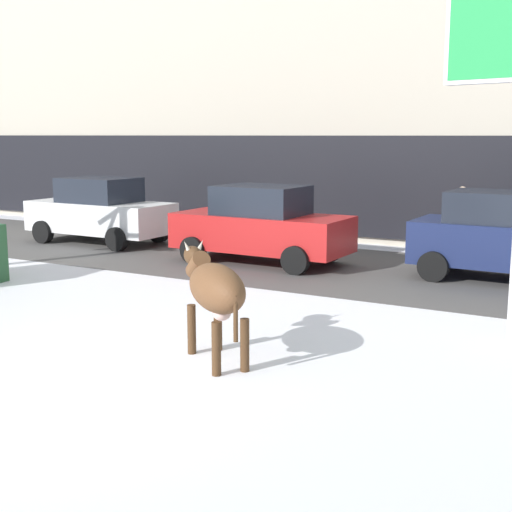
{
  "coord_description": "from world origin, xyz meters",
  "views": [
    {
      "loc": [
        5.88,
        -5.68,
        3.01
      ],
      "look_at": [
        0.53,
        3.86,
        1.1
      ],
      "focal_mm": 48.65,
      "sensor_mm": 36.0,
      "label": 1
    }
  ],
  "objects_px": {
    "car_white_sedan": "(100,211)",
    "car_navy_hatchback": "(498,236)",
    "cow_brown": "(215,289)",
    "car_red_sedan": "(261,225)",
    "pedestrian_by_cars": "(461,220)"
  },
  "relations": [
    {
      "from": "car_white_sedan",
      "to": "car_navy_hatchback",
      "type": "height_order",
      "value": "car_navy_hatchback"
    },
    {
      "from": "cow_brown",
      "to": "car_white_sedan",
      "type": "distance_m",
      "value": 11.11
    },
    {
      "from": "car_navy_hatchback",
      "to": "cow_brown",
      "type": "bearing_deg",
      "value": -107.27
    },
    {
      "from": "car_white_sedan",
      "to": "cow_brown",
      "type": "bearing_deg",
      "value": -40.47
    },
    {
      "from": "cow_brown",
      "to": "pedestrian_by_cars",
      "type": "xyz_separation_m",
      "value": [
        0.85,
        10.33,
        -0.11
      ]
    },
    {
      "from": "car_white_sedan",
      "to": "car_red_sedan",
      "type": "relative_size",
      "value": 1.0
    },
    {
      "from": "pedestrian_by_cars",
      "to": "car_white_sedan",
      "type": "bearing_deg",
      "value": -161.5
    },
    {
      "from": "car_red_sedan",
      "to": "cow_brown",
      "type": "bearing_deg",
      "value": -65.97
    },
    {
      "from": "car_red_sedan",
      "to": "car_white_sedan",
      "type": "bearing_deg",
      "value": 174.73
    },
    {
      "from": "car_navy_hatchback",
      "to": "pedestrian_by_cars",
      "type": "distance_m",
      "value": 3.27
    },
    {
      "from": "car_red_sedan",
      "to": "pedestrian_by_cars",
      "type": "xyz_separation_m",
      "value": [
        3.84,
        3.62,
        -0.03
      ]
    },
    {
      "from": "car_white_sedan",
      "to": "pedestrian_by_cars",
      "type": "bearing_deg",
      "value": 18.5
    },
    {
      "from": "cow_brown",
      "to": "car_red_sedan",
      "type": "height_order",
      "value": "car_red_sedan"
    },
    {
      "from": "cow_brown",
      "to": "car_white_sedan",
      "type": "relative_size",
      "value": 0.42
    },
    {
      "from": "cow_brown",
      "to": "car_navy_hatchback",
      "type": "relative_size",
      "value": 0.5
    }
  ]
}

